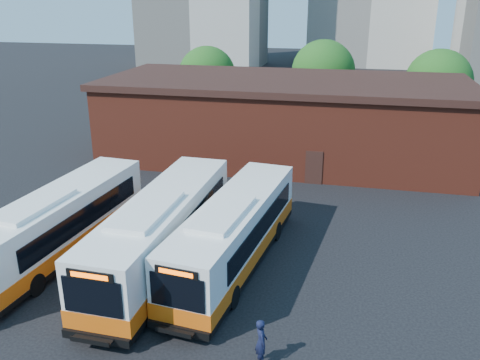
% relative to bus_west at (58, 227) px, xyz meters
% --- Properties ---
extents(ground, '(220.00, 220.00, 0.00)m').
position_rel_bus_west_xyz_m(ground, '(8.67, -0.54, -1.60)').
color(ground, black).
extents(bus_west, '(3.75, 13.13, 3.53)m').
position_rel_bus_west_xyz_m(bus_west, '(0.00, 0.00, 0.00)').
color(bus_west, white).
rests_on(bus_west, ground).
extents(bus_midwest, '(3.19, 13.79, 3.74)m').
position_rel_bus_west_xyz_m(bus_midwest, '(5.50, 0.26, 0.09)').
color(bus_midwest, white).
rests_on(bus_midwest, ground).
extents(bus_mideast, '(4.12, 13.12, 3.52)m').
position_rel_bus_west_xyz_m(bus_mideast, '(8.89, 1.03, -0.00)').
color(bus_mideast, white).
rests_on(bus_mideast, ground).
extents(transit_worker, '(0.65, 0.78, 1.81)m').
position_rel_bus_west_xyz_m(transit_worker, '(11.50, -5.71, -0.70)').
color(transit_worker, black).
rests_on(transit_worker, ground).
extents(depot_building, '(28.60, 12.60, 6.40)m').
position_rel_bus_west_xyz_m(depot_building, '(8.67, 19.46, 1.65)').
color(depot_building, maroon).
rests_on(depot_building, ground).
extents(tree_west, '(6.00, 6.00, 7.65)m').
position_rel_bus_west_xyz_m(tree_west, '(-1.33, 31.46, 3.04)').
color(tree_west, '#382314').
rests_on(tree_west, ground).
extents(tree_mid, '(6.56, 6.56, 8.36)m').
position_rel_bus_west_xyz_m(tree_mid, '(10.67, 33.46, 3.47)').
color(tree_mid, '#382314').
rests_on(tree_mid, ground).
extents(tree_east, '(6.24, 6.24, 7.96)m').
position_rel_bus_west_xyz_m(tree_east, '(21.67, 30.46, 3.23)').
color(tree_east, '#382314').
rests_on(tree_east, ground).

